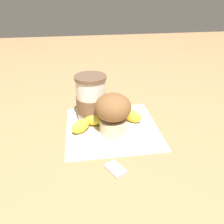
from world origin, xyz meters
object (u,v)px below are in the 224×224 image
Objects in this scene: coffee_cup at (91,99)px; muffin at (113,111)px; banana at (106,119)px; sugar_packet at (115,168)px.

muffin is at bearing -56.62° from coffee_cup.
muffin is at bearing -68.47° from banana.
banana is at bearing 111.53° from muffin.
coffee_cup reaches higher than banana.
banana is (0.04, -0.04, -0.05)m from coffee_cup.
muffin is (0.05, -0.08, -0.00)m from coffee_cup.
coffee_cup is 0.63× the size of banana.
coffee_cup is 0.10m from muffin.
coffee_cup is at bearing 131.47° from banana.
sugar_packet is at bearing -97.66° from muffin.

